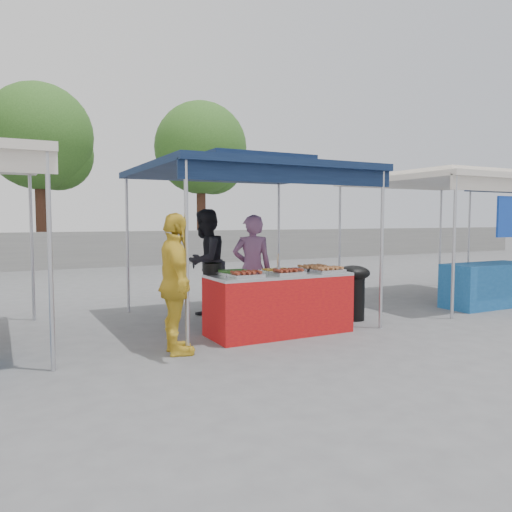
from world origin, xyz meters
name	(u,v)px	position (x,y,z in m)	size (l,w,h in m)	color
ground_plane	(275,332)	(0.00, 0.00, 0.00)	(80.00, 80.00, 0.00)	#5C5C5E
back_wall	(114,249)	(0.00, 11.00, 0.60)	(40.00, 0.25, 1.20)	gray
main_canopy	(245,170)	(0.00, 0.97, 2.37)	(3.20, 3.20, 2.57)	silver
neighbor_stall_right	(464,220)	(4.50, 0.57, 1.60)	(3.20, 3.20, 2.57)	silver
tree_1	(43,142)	(-1.94, 12.86, 4.30)	(3.68, 3.66, 6.28)	#422519
tree_2	(204,152)	(3.94, 12.65, 4.26)	(3.66, 3.63, 6.23)	#422519
vendor_table	(279,304)	(0.00, -0.10, 0.43)	(2.00, 0.80, 0.85)	red
food_tray_fl	(246,275)	(-0.63, -0.33, 0.88)	(0.42, 0.30, 0.07)	silver
food_tray_fm	(288,273)	(-0.01, -0.34, 0.88)	(0.42, 0.30, 0.07)	silver
food_tray_fr	(328,270)	(0.66, -0.34, 0.88)	(0.42, 0.30, 0.07)	silver
food_tray_bl	(234,273)	(-0.66, -0.02, 0.88)	(0.42, 0.30, 0.07)	silver
food_tray_bm	(276,271)	(-0.01, -0.04, 0.88)	(0.42, 0.30, 0.07)	silver
food_tray_br	(312,268)	(0.63, 0.00, 0.88)	(0.42, 0.30, 0.07)	silver
cooking_pot	(212,269)	(-0.86, 0.26, 0.93)	(0.26, 0.26, 0.15)	black
skewer_cup	(278,271)	(-0.11, -0.26, 0.90)	(0.08, 0.08, 0.10)	silver
wok_burner	(353,287)	(1.53, 0.18, 0.52)	(0.52, 0.52, 0.88)	black
crate_left	(238,318)	(-0.38, 0.46, 0.16)	(0.54, 0.38, 0.32)	#143EA6
crate_right	(278,312)	(0.44, 0.68, 0.13)	(0.44, 0.31, 0.27)	#143EA6
crate_stacked	(278,296)	(0.44, 0.68, 0.40)	(0.44, 0.30, 0.26)	#143EA6
vendor_woman	(252,269)	(0.02, 0.77, 0.84)	(0.61, 0.40, 1.68)	#8D5984
helper_man	(205,262)	(-0.36, 1.77, 0.89)	(0.86, 0.67, 1.78)	black
customer_person	(176,284)	(-1.63, -0.46, 0.84)	(0.99, 0.41, 1.68)	yellow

